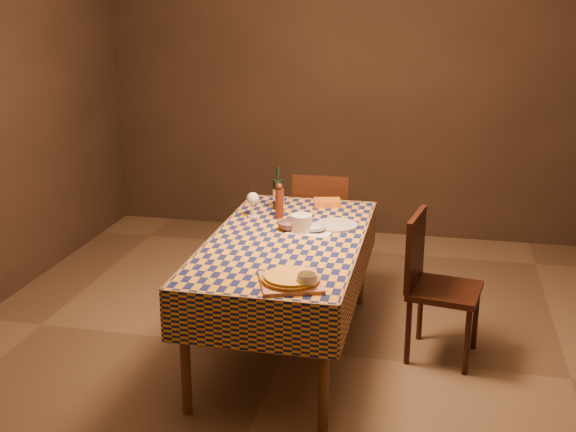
{
  "coord_description": "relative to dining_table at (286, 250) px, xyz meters",
  "views": [
    {
      "loc": [
        0.9,
        -4.12,
        2.24
      ],
      "look_at": [
        0.0,
        0.05,
        0.9
      ],
      "focal_mm": 45.0,
      "sensor_mm": 36.0,
      "label": 1
    }
  ],
  "objects": [
    {
      "name": "wine_bottle",
      "position": [
        -0.19,
        0.6,
        0.19
      ],
      "size": [
        0.09,
        0.09,
        0.3
      ],
      "color": "black",
      "rests_on": "dining_table"
    },
    {
      "name": "chair_right",
      "position": [
        0.9,
        0.15,
        -0.17
      ],
      "size": [
        0.49,
        0.49,
        0.93
      ],
      "color": "black",
      "rests_on": "ground"
    },
    {
      "name": "deli_tub",
      "position": [
        0.07,
        0.14,
        0.13
      ],
      "size": [
        0.18,
        0.18,
        0.11
      ],
      "primitive_type": "cylinder",
      "rotation": [
        0.0,
        0.0,
        0.43
      ],
      "color": "silver",
      "rests_on": "dining_table"
    },
    {
      "name": "dining_table",
      "position": [
        0.0,
        0.0,
        0.0
      ],
      "size": [
        0.94,
        1.84,
        0.77
      ],
      "color": "brown",
      "rests_on": "ground"
    },
    {
      "name": "white_plate",
      "position": [
        0.27,
        0.3,
        0.08
      ],
      "size": [
        0.37,
        0.37,
        0.02
      ],
      "primitive_type": "cylinder",
      "rotation": [
        0.0,
        0.0,
        -0.41
      ],
      "color": "silver",
      "rests_on": "dining_table"
    },
    {
      "name": "pizza",
      "position": [
        0.18,
        -0.7,
        0.11
      ],
      "size": [
        0.38,
        0.38,
        0.03
      ],
      "color": "#905C18",
      "rests_on": "cutting_board"
    },
    {
      "name": "tumbler",
      "position": [
        0.27,
        -0.75,
        0.12
      ],
      "size": [
        0.14,
        0.14,
        0.08
      ],
      "primitive_type": "imported",
      "rotation": [
        0.0,
        0.0,
        0.35
      ],
      "color": "silver",
      "rests_on": "dining_table"
    },
    {
      "name": "flour_patch",
      "position": [
        0.12,
        0.17,
        0.08
      ],
      "size": [
        0.3,
        0.25,
        0.0
      ],
      "primitive_type": "cube",
      "rotation": [
        0.0,
        0.0,
        -0.11
      ],
      "color": "white",
      "rests_on": "dining_table"
    },
    {
      "name": "flour_bag",
      "position": [
        0.13,
        0.17,
        0.1
      ],
      "size": [
        0.19,
        0.15,
        0.05
      ],
      "primitive_type": "ellipsoid",
      "rotation": [
        0.0,
        0.0,
        -0.07
      ],
      "color": "#A1B3CE",
      "rests_on": "dining_table"
    },
    {
      "name": "wine_glass",
      "position": [
        -0.32,
        0.4,
        0.2
      ],
      "size": [
        0.08,
        0.08,
        0.17
      ],
      "color": "silver",
      "rests_on": "dining_table"
    },
    {
      "name": "room",
      "position": [
        0.0,
        0.0,
        0.66
      ],
      "size": [
        5.0,
        5.1,
        2.7
      ],
      "color": "brown",
      "rests_on": "ground"
    },
    {
      "name": "pepper_mill",
      "position": [
        -0.14,
        0.41,
        0.19
      ],
      "size": [
        0.06,
        0.06,
        0.24
      ],
      "color": "#4B1C11",
      "rests_on": "dining_table"
    },
    {
      "name": "chair_far",
      "position": [
        0.05,
        1.08,
        -0.17
      ],
      "size": [
        0.43,
        0.44,
        0.93
      ],
      "color": "black",
      "rests_on": "ground"
    },
    {
      "name": "takeout_container",
      "position": [
        0.14,
        0.75,
        0.1
      ],
      "size": [
        0.21,
        0.17,
        0.05
      ],
      "primitive_type": "cube",
      "rotation": [
        0.0,
        0.0,
        0.23
      ],
      "color": "orange",
      "rests_on": "dining_table"
    },
    {
      "name": "bowl",
      "position": [
        -0.02,
        0.18,
        0.1
      ],
      "size": [
        0.18,
        0.18,
        0.05
      ],
      "primitive_type": "imported",
      "rotation": [
        0.0,
        0.0,
        0.14
      ],
      "color": "#614751",
      "rests_on": "dining_table"
    },
    {
      "name": "cutting_board",
      "position": [
        0.18,
        -0.7,
        0.09
      ],
      "size": [
        0.4,
        0.4,
        0.02
      ],
      "primitive_type": "cube",
      "rotation": [
        0.0,
        0.0,
        0.34
      ],
      "color": "#B07653",
      "rests_on": "dining_table"
    }
  ]
}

